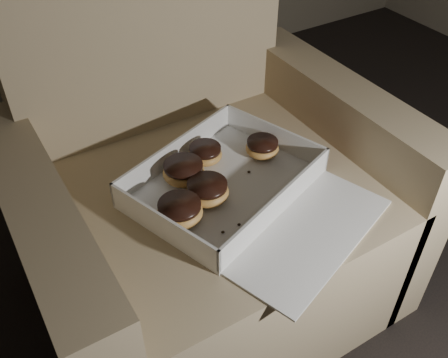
% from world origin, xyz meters
% --- Properties ---
extents(armchair, '(0.85, 0.72, 0.89)m').
position_xyz_m(armchair, '(0.15, 1.10, 0.28)').
color(armchair, '#897857').
rests_on(armchair, floor).
extents(bakery_box, '(0.51, 0.55, 0.07)m').
position_xyz_m(bakery_box, '(0.17, 0.97, 0.41)').
color(bakery_box, silver).
rests_on(bakery_box, armchair).
extents(donut_a, '(0.08, 0.08, 0.04)m').
position_xyz_m(donut_a, '(0.29, 1.06, 0.43)').
color(donut_a, '#BE9142').
rests_on(donut_a, bakery_box).
extents(donut_b, '(0.09, 0.09, 0.05)m').
position_xyz_m(donut_b, '(0.10, 0.99, 0.43)').
color(donut_b, '#BE9142').
rests_on(donut_b, bakery_box).
extents(donut_c, '(0.09, 0.09, 0.05)m').
position_xyz_m(donut_c, '(0.03, 0.97, 0.43)').
color(donut_c, '#BE9142').
rests_on(donut_c, bakery_box).
extents(donut_d, '(0.09, 0.09, 0.05)m').
position_xyz_m(donut_d, '(0.09, 1.07, 0.43)').
color(donut_d, '#BE9142').
rests_on(donut_d, bakery_box).
extents(donut_e, '(0.08, 0.08, 0.04)m').
position_xyz_m(donut_e, '(0.16, 1.11, 0.43)').
color(donut_e, '#BE9142').
rests_on(donut_e, bakery_box).
extents(crumb_a, '(0.01, 0.01, 0.00)m').
position_xyz_m(crumb_a, '(0.12, 0.89, 0.41)').
color(crumb_a, black).
rests_on(crumb_a, bakery_box).
extents(crumb_b, '(0.01, 0.01, 0.00)m').
position_xyz_m(crumb_b, '(0.23, 1.02, 0.41)').
color(crumb_b, black).
rests_on(crumb_b, bakery_box).
extents(crumb_c, '(0.01, 0.01, 0.00)m').
position_xyz_m(crumb_c, '(0.08, 0.89, 0.41)').
color(crumb_c, black).
rests_on(crumb_c, bakery_box).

